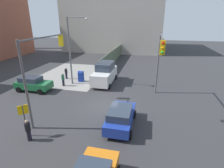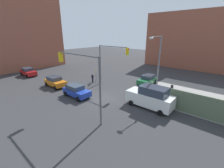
{
  "view_description": "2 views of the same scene",
  "coord_description": "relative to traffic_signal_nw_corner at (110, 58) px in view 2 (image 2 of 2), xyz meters",
  "views": [
    {
      "loc": [
        -14.09,
        -3.8,
        7.67
      ],
      "look_at": [
        1.46,
        -0.25,
        1.78
      ],
      "focal_mm": 28.0,
      "sensor_mm": 36.0,
      "label": 1
    },
    {
      "loc": [
        13.32,
        -13.12,
        8.26
      ],
      "look_at": [
        0.5,
        1.75,
        1.61
      ],
      "focal_mm": 24.0,
      "sensor_mm": 36.0,
      "label": 2
    }
  ],
  "objects": [
    {
      "name": "ground_plane",
      "position": [
        2.26,
        -4.5,
        -4.65
      ],
      "size": [
        120.0,
        120.0,
        0.0
      ],
      "primitive_type": "plane",
      "color": "#333335"
    },
    {
      "name": "sidewalk_corner",
      "position": [
        11.26,
        4.5,
        -4.65
      ],
      "size": [
        12.0,
        12.0,
        0.01
      ],
      "primitive_type": "cube",
      "color": "gray",
      "rests_on": "ground"
    },
    {
      "name": "building_warehouse_north",
      "position": [
        11.0,
        29.5,
        1.94
      ],
      "size": [
        32.0,
        18.0,
        13.19
      ],
      "color": "#93513D",
      "rests_on": "ground"
    },
    {
      "name": "traffic_signal_nw_corner",
      "position": [
        0.0,
        0.0,
        0.0
      ],
      "size": [
        5.84,
        0.36,
        6.5
      ],
      "color": "#59595B",
      "rests_on": "ground"
    },
    {
      "name": "traffic_signal_se_corner",
      "position": [
        4.34,
        -9.0,
        0.02
      ],
      "size": [
        6.25,
        0.36,
        6.5
      ],
      "color": "#59595B",
      "rests_on": "ground"
    },
    {
      "name": "street_lamp_corner",
      "position": [
        7.43,
        0.93,
        0.05
      ],
      "size": [
        0.56,
        2.67,
        8.0
      ],
      "color": "slate",
      "rests_on": "ground"
    },
    {
      "name": "warning_sign_two_way",
      "position": [
        -3.14,
        -0.24,
        -3.01
      ],
      "size": [
        0.48,
        0.48,
        2.4
      ],
      "color": "#4C4C4C",
      "rests_on": "ground"
    },
    {
      "name": "mailbox_blue",
      "position": [
        8.46,
        0.5,
        -3.89
      ],
      "size": [
        0.56,
        0.64,
        1.43
      ],
      "color": "navy",
      "rests_on": "ground"
    },
    {
      "name": "sedan_blue",
      "position": [
        -0.56,
        -6.38,
        -3.81
      ],
      "size": [
        4.13,
        2.02,
        1.62
      ],
      "color": "#1E389E",
      "rests_on": "ground"
    },
    {
      "name": "hatchback_green",
      "position": [
        4.33,
        4.62,
        -3.81
      ],
      "size": [
        2.02,
        3.93,
        1.62
      ],
      "color": "#1E6638",
      "rests_on": "ground"
    },
    {
      "name": "sedan_orange",
      "position": [
        -6.56,
        -6.13,
        -3.81
      ],
      "size": [
        4.05,
        2.02,
        1.62
      ],
      "color": "orange",
      "rests_on": "ground"
    },
    {
      "name": "coupe_red",
      "position": [
        -16.84,
        -6.3,
        -3.81
      ],
      "size": [
        4.13,
        2.02,
        1.62
      ],
      "color": "#B21919",
      "rests_on": "ground"
    },
    {
      "name": "van_white_delivery",
      "position": [
        8.59,
        -2.7,
        -3.37
      ],
      "size": [
        5.4,
        2.32,
        2.62
      ],
      "color": "white",
      "rests_on": "ground"
    },
    {
      "name": "pedestrian_crossing",
      "position": [
        9.06,
        2.9,
        -3.84
      ],
      "size": [
        0.36,
        0.36,
        1.57
      ],
      "rotation": [
        0.0,
        0.0,
        2.13
      ],
      "color": "black",
      "rests_on": "ground"
    },
    {
      "name": "pedestrian_waiting",
      "position": [
        -3.54,
        -0.7,
        -3.84
      ],
      "size": [
        0.36,
        0.36,
        1.57
      ],
      "rotation": [
        0.0,
        0.0,
        0.85
      ],
      "color": "black",
      "rests_on": "ground"
    },
    {
      "name": "pedestrian_walking_north",
      "position": [
        6.46,
        2.0,
        -3.81
      ],
      "size": [
        0.36,
        0.36,
        1.62
      ],
      "rotation": [
        0.0,
        0.0,
        2.66
      ],
      "color": "#2D664C",
      "rests_on": "ground"
    }
  ]
}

